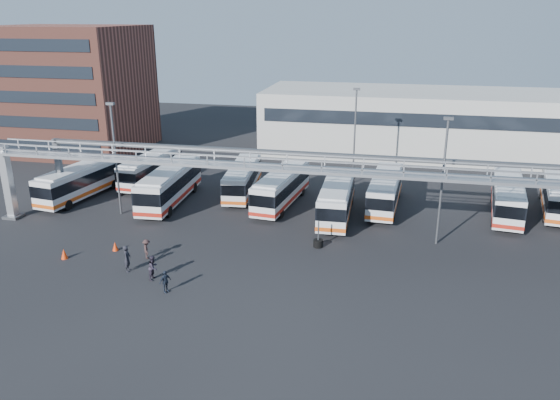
% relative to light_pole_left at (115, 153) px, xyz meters
% --- Properties ---
extents(ground, '(140.00, 140.00, 0.00)m').
position_rel_light_pole_left_xyz_m(ground, '(16.00, -8.00, -5.73)').
color(ground, black).
rests_on(ground, ground).
extents(gantry, '(51.40, 5.15, 7.10)m').
position_rel_light_pole_left_xyz_m(gantry, '(16.00, -2.13, -0.22)').
color(gantry, '#97999F').
rests_on(gantry, ground).
extents(apartment_building, '(18.00, 15.00, 16.00)m').
position_rel_light_pole_left_xyz_m(apartment_building, '(-18.00, 22.00, 2.27)').
color(apartment_building, brown).
rests_on(apartment_building, ground).
extents(warehouse, '(42.00, 14.00, 8.00)m').
position_rel_light_pole_left_xyz_m(warehouse, '(28.00, 30.00, -1.73)').
color(warehouse, '#9E9E99').
rests_on(warehouse, ground).
extents(light_pole_left, '(0.70, 0.35, 10.21)m').
position_rel_light_pole_left_xyz_m(light_pole_left, '(0.00, 0.00, 0.00)').
color(light_pole_left, '#4C4F54').
rests_on(light_pole_left, ground).
extents(light_pole_mid, '(0.70, 0.35, 10.21)m').
position_rel_light_pole_left_xyz_m(light_pole_mid, '(28.00, -1.00, 0.00)').
color(light_pole_mid, '#4C4F54').
rests_on(light_pole_mid, ground).
extents(light_pole_back, '(0.70, 0.35, 10.21)m').
position_rel_light_pole_left_xyz_m(light_pole_back, '(20.00, 14.00, 0.00)').
color(light_pole_back, '#4C4F54').
rests_on(light_pole_back, ground).
extents(bus_0, '(4.03, 11.10, 3.30)m').
position_rel_light_pole_left_xyz_m(bus_0, '(-5.91, 3.40, -3.90)').
color(bus_0, silver).
rests_on(bus_0, ground).
extents(bus_1, '(3.09, 10.35, 3.10)m').
position_rel_light_pole_left_xyz_m(bus_1, '(-1.32, 9.47, -4.01)').
color(bus_1, silver).
rests_on(bus_1, ground).
extents(bus_2, '(3.18, 11.55, 3.48)m').
position_rel_light_pole_left_xyz_m(bus_2, '(3.33, 3.69, -3.80)').
color(bus_2, silver).
rests_on(bus_2, ground).
extents(bus_3, '(3.41, 10.37, 3.09)m').
position_rel_light_pole_left_xyz_m(bus_3, '(9.40, 7.86, -4.02)').
color(bus_3, silver).
rests_on(bus_3, ground).
extents(bus_4, '(3.67, 10.90, 3.25)m').
position_rel_light_pole_left_xyz_m(bus_4, '(13.92, 5.47, -3.93)').
color(bus_4, silver).
rests_on(bus_4, ground).
extents(bus_5, '(2.74, 10.93, 3.30)m').
position_rel_light_pole_left_xyz_m(bus_5, '(19.47, 3.41, -3.90)').
color(bus_5, silver).
rests_on(bus_5, ground).
extents(bus_6, '(3.11, 10.71, 3.21)m').
position_rel_light_pole_left_xyz_m(bus_6, '(23.63, 6.82, -3.95)').
color(bus_6, silver).
rests_on(bus_6, ground).
extents(bus_8, '(3.89, 10.99, 3.27)m').
position_rel_light_pole_left_xyz_m(bus_8, '(34.50, 7.04, -3.92)').
color(bus_8, silver).
rests_on(bus_8, ground).
extents(bus_9, '(4.32, 11.07, 3.28)m').
position_rel_light_pole_left_xyz_m(bus_9, '(39.25, 9.02, -3.91)').
color(bus_9, silver).
rests_on(bus_9, ground).
extents(pedestrian_a, '(0.62, 0.80, 1.97)m').
position_rel_light_pole_left_xyz_m(pedestrian_a, '(6.19, -10.76, -4.74)').
color(pedestrian_a, black).
rests_on(pedestrian_a, ground).
extents(pedestrian_b, '(0.72, 0.89, 1.74)m').
position_rel_light_pole_left_xyz_m(pedestrian_b, '(8.51, -11.48, -4.86)').
color(pedestrian_b, '#292331').
rests_on(pedestrian_b, ground).
extents(pedestrian_c, '(0.98, 1.14, 1.53)m').
position_rel_light_pole_left_xyz_m(pedestrian_c, '(6.60, -8.49, -4.96)').
color(pedestrian_c, '#322221').
rests_on(pedestrian_c, ground).
extents(pedestrian_d, '(0.76, 0.97, 1.54)m').
position_rel_light_pole_left_xyz_m(pedestrian_d, '(10.08, -13.08, -4.96)').
color(pedestrian_d, '#1A2130').
rests_on(pedestrian_d, ground).
extents(cone_left, '(0.61, 0.61, 0.80)m').
position_rel_light_pole_left_xyz_m(cone_left, '(0.51, -9.84, -5.33)').
color(cone_left, red).
rests_on(cone_left, ground).
extents(cone_right, '(0.53, 0.53, 0.73)m').
position_rel_light_pole_left_xyz_m(cone_right, '(3.53, -7.67, -5.36)').
color(cone_right, red).
rests_on(cone_right, ground).
extents(tire_stack, '(0.77, 0.77, 2.20)m').
position_rel_light_pole_left_xyz_m(tire_stack, '(18.85, -3.67, -5.36)').
color(tire_stack, black).
rests_on(tire_stack, ground).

